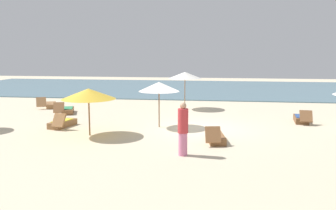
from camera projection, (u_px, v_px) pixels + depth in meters
name	position (u px, v px, depth m)	size (l,w,h in m)	color
ground_plane	(201.00, 129.00, 16.50)	(60.00, 60.00, 0.00)	beige
ocean_water	(210.00, 89.00, 33.15)	(48.00, 16.00, 0.06)	slate
umbrella_2	(159.00, 87.00, 16.58)	(1.86, 1.86, 2.08)	brown
umbrella_3	(89.00, 94.00, 14.93)	(2.22, 2.22, 1.96)	brown
umbrella_4	(185.00, 75.00, 21.72)	(1.97, 1.97, 2.21)	olive
lounger_1	(50.00, 105.00, 22.44)	(1.29, 1.77, 0.70)	olive
lounger_2	(67.00, 110.00, 20.43)	(1.12, 1.79, 0.68)	brown
lounger_4	(215.00, 138.00, 14.09)	(0.82, 1.73, 0.72)	brown
lounger_5	(301.00, 119.00, 17.91)	(0.76, 1.75, 0.68)	brown
lounger_6	(62.00, 123.00, 16.82)	(0.91, 1.73, 0.74)	olive
person_1	(183.00, 129.00, 12.21)	(0.40, 0.40, 1.80)	#D17299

